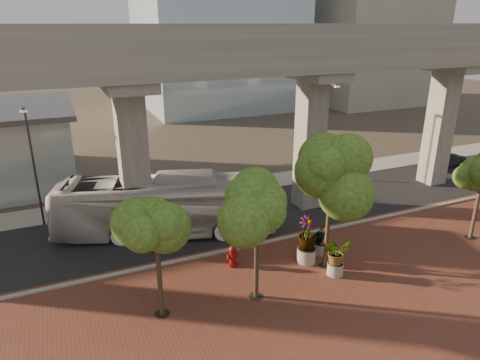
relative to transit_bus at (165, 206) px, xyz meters
name	(u,v)px	position (x,y,z in m)	size (l,w,h in m)	color
ground	(242,232)	(4.39, -1.69, -1.85)	(160.00, 160.00, 0.00)	#3D362C
brick_plaza	(309,302)	(4.39, -9.69, -1.82)	(70.00, 13.00, 0.06)	brown
asphalt_road	(230,219)	(4.39, 0.31, -1.83)	(90.00, 8.00, 0.04)	black
curb_strip	(255,245)	(4.39, -3.69, -1.77)	(70.00, 0.25, 0.16)	gray
far_sidewalk	(203,191)	(4.39, 5.81, -1.82)	(90.00, 3.00, 0.06)	gray
transit_viaduct	(229,112)	(4.39, 0.31, 5.43)	(72.00, 5.60, 12.40)	gray
midrise_block	(370,26)	(42.39, 34.31, 10.15)	(18.00, 16.00, 24.00)	#9A958B
transit_bus	(165,206)	(0.00, 0.00, 0.00)	(3.12, 13.30, 3.71)	silver
parked_car	(445,160)	(26.54, 2.77, -1.13)	(1.53, 4.41, 1.45)	black
fire_hydrant	(233,256)	(2.32, -5.26, -1.20)	(0.62, 0.56, 1.24)	maroon
planter_front	(337,253)	(6.90, -8.18, -0.55)	(1.86, 1.86, 2.05)	gray
planter_right	(307,235)	(6.19, -6.49, -0.17)	(2.50, 2.50, 2.68)	#A29B93
planter_left	(321,234)	(7.39, -6.01, -0.59)	(1.81, 1.81, 1.99)	gray
street_tree_far_west	(156,227)	(-2.19, -7.82, 2.60)	(3.39, 3.39, 5.96)	#4D3A2C
street_tree_near_west	(257,204)	(2.28, -8.30, 3.06)	(3.86, 3.86, 6.63)	#4D3A2C
street_tree_near_east	(331,178)	(6.89, -7.26, 3.24)	(4.25, 4.25, 6.99)	#4D3A2C
streetlamp_west	(33,159)	(-7.09, 4.25, 2.70)	(0.39, 1.13, 7.79)	#28282C
streetlamp_east	(327,125)	(14.66, 4.44, 2.80)	(0.40, 1.16, 7.98)	#2E2F34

